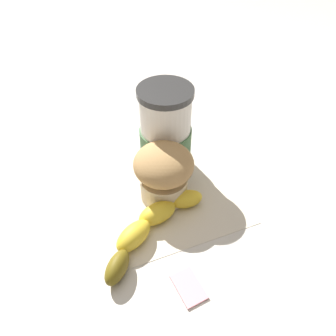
# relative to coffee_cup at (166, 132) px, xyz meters

# --- Properties ---
(ground_plane) EXTENTS (3.00, 3.00, 0.00)m
(ground_plane) POSITION_rel_coffee_cup_xyz_m (0.06, -0.04, -0.07)
(ground_plane) COLOR beige
(paper_napkin) EXTENTS (0.27, 0.27, 0.00)m
(paper_napkin) POSITION_rel_coffee_cup_xyz_m (0.06, -0.04, -0.07)
(paper_napkin) COLOR beige
(paper_napkin) RESTS_ON ground_plane
(coffee_cup) EXTENTS (0.09, 0.09, 0.15)m
(coffee_cup) POSITION_rel_coffee_cup_xyz_m (0.00, 0.00, 0.00)
(coffee_cup) COLOR silver
(coffee_cup) RESTS_ON paper_napkin
(muffin) EXTENTS (0.09, 0.09, 0.10)m
(muffin) POSITION_rel_coffee_cup_xyz_m (0.06, -0.05, -0.02)
(muffin) COLOR beige
(muffin) RESTS_ON paper_napkin
(banana) EXTENTS (0.09, 0.20, 0.03)m
(banana) POSITION_rel_coffee_cup_xyz_m (0.11, -0.11, -0.06)
(banana) COLOR gold
(banana) RESTS_ON paper_napkin
(sugar_packet) EXTENTS (0.05, 0.04, 0.01)m
(sugar_packet) POSITION_rel_coffee_cup_xyz_m (0.21, -0.11, -0.07)
(sugar_packet) COLOR pink
(sugar_packet) RESTS_ON ground_plane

